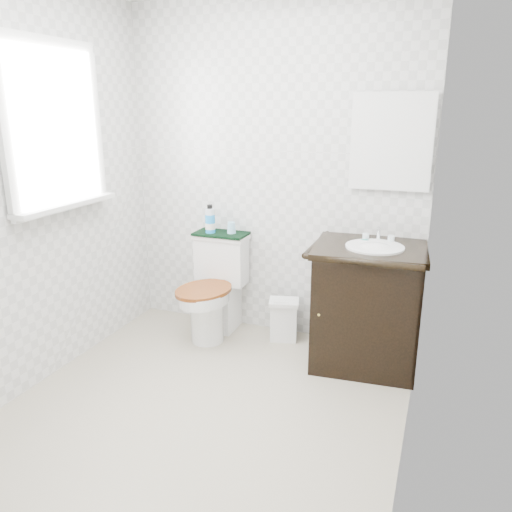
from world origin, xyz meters
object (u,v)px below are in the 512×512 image
Objects in this scene: vanity at (367,303)px; mouthwash_bottle at (210,220)px; toilet at (215,292)px; cup at (231,228)px; trash_bin at (284,319)px.

mouthwash_bottle is (-1.21, 0.16, 0.43)m from vanity.
toilet is at bearing 176.60° from vanity.
vanity is at bearing -10.81° from cup.
trash_bin is at bearing -1.51° from mouthwash_bottle.
cup is at bearing 169.19° from vanity.
trash_bin is at bearing 8.28° from toilet.
toilet is at bearing -171.72° from trash_bin.
vanity reaches higher than cup.
trash_bin is 0.78m from cup.
cup reaches higher than trash_bin.
cup reaches higher than toilet.
vanity is 1.29m from mouthwash_bottle.
trash_bin is (0.52, 0.08, -0.17)m from toilet.
toilet is 0.50m from cup.
mouthwash_bottle is 2.53× the size of cup.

